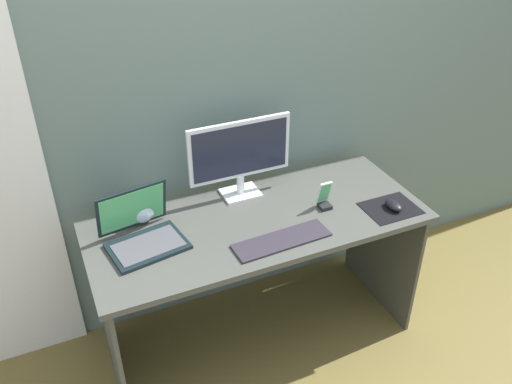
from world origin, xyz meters
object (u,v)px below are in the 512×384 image
(fishbowl, at_px, (139,207))
(phone_in_dock, at_px, (324,199))
(monitor, at_px, (240,155))
(mouse, at_px, (393,205))
(laptop, at_px, (142,233))
(keyboard_external, at_px, (282,240))

(fishbowl, bearing_deg, phone_in_dock, -16.98)
(monitor, distance_m, mouse, 0.75)
(monitor, relative_size, laptop, 1.42)
(monitor, xyz_separation_m, mouse, (0.60, -0.41, -0.20))
(monitor, distance_m, phone_in_dock, 0.44)
(monitor, distance_m, laptop, 0.58)
(laptop, xyz_separation_m, fishbowl, (0.03, 0.16, 0.02))
(fishbowl, distance_m, mouse, 1.16)
(monitor, xyz_separation_m, phone_in_dock, (0.31, -0.26, -0.17))
(keyboard_external, bearing_deg, monitor, 89.97)
(phone_in_dock, bearing_deg, mouse, -26.82)
(monitor, xyz_separation_m, laptop, (-0.52, -0.18, -0.17))
(keyboard_external, xyz_separation_m, phone_in_dock, (0.29, 0.15, 0.04))
(laptop, relative_size, phone_in_dock, 2.56)
(keyboard_external, relative_size, phone_in_dock, 3.13)
(monitor, relative_size, phone_in_dock, 3.63)
(keyboard_external, bearing_deg, fishbowl, 139.48)
(keyboard_external, bearing_deg, phone_in_dock, 24.90)
(mouse, height_order, phone_in_dock, phone_in_dock)
(keyboard_external, xyz_separation_m, mouse, (0.58, 0.01, 0.02))
(fishbowl, xyz_separation_m, phone_in_dock, (0.80, -0.25, -0.02))
(monitor, bearing_deg, laptop, -161.17)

